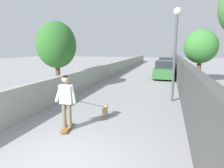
% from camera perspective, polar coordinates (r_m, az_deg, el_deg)
% --- Properties ---
extents(ground_plane, '(80.00, 80.00, 0.00)m').
position_cam_1_polar(ground_plane, '(17.21, 9.39, 1.97)').
color(ground_plane, gray).
extents(wall_left, '(48.00, 0.30, 1.25)m').
position_cam_1_polar(wall_left, '(15.86, -2.26, 3.65)').
color(wall_left, '#999E93').
rests_on(wall_left, ground).
extents(fence_right, '(48.00, 0.30, 1.95)m').
position_cam_1_polar(fence_right, '(14.98, 19.86, 3.92)').
color(fence_right, '#4C4C4C').
rests_on(fence_right, ground).
extents(tree_left_mid, '(2.44, 2.44, 4.25)m').
position_cam_1_polar(tree_left_mid, '(12.37, -16.56, 11.26)').
color(tree_left_mid, brown).
rests_on(tree_left_mid, ground).
extents(tree_right_far, '(2.46, 2.46, 4.02)m').
position_cam_1_polar(tree_right_far, '(16.03, 25.41, 10.21)').
color(tree_right_far, brown).
rests_on(tree_right_far, ground).
extents(lamp_post, '(0.36, 0.36, 4.45)m').
position_cam_1_polar(lamp_post, '(9.54, 18.84, 12.82)').
color(lamp_post, '#4C4C51').
rests_on(lamp_post, ground).
extents(skateboard, '(0.82, 0.31, 0.08)m').
position_cam_1_polar(skateboard, '(6.41, -13.42, -12.81)').
color(skateboard, brown).
rests_on(skateboard, ground).
extents(person_skateboarder, '(0.27, 0.72, 1.71)m').
position_cam_1_polar(person_skateboarder, '(6.08, -13.83, -3.97)').
color(person_skateboarder, '#726651').
rests_on(person_skateboarder, skateboard).
extents(dog, '(1.79, 0.94, 1.06)m').
position_cam_1_polar(dog, '(7.28, -2.16, -7.87)').
color(dog, tan).
rests_on(dog, ground).
extents(car_near, '(4.30, 1.80, 1.54)m').
position_cam_1_polar(car_near, '(17.42, 15.64, 4.20)').
color(car_near, '#336B38').
rests_on(car_near, ground).
extents(car_far, '(4.28, 1.80, 1.54)m').
position_cam_1_polar(car_far, '(23.48, 16.02, 5.79)').
color(car_far, '#336B38').
rests_on(car_far, ground).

